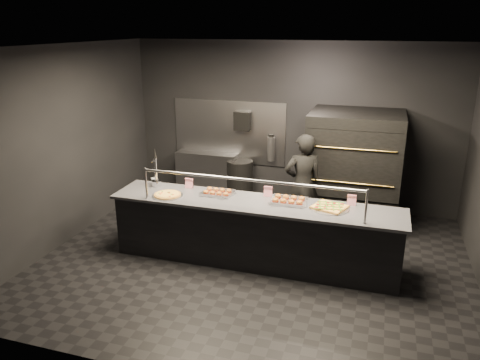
{
  "coord_description": "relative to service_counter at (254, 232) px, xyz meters",
  "views": [
    {
      "loc": [
        1.6,
        -5.84,
        3.27
      ],
      "look_at": [
        -0.27,
        0.2,
        1.15
      ],
      "focal_mm": 35.0,
      "sensor_mm": 36.0,
      "label": 1
    }
  ],
  "objects": [
    {
      "name": "prep_shelf",
      "position": [
        -1.6,
        2.32,
        -0.01
      ],
      "size": [
        1.2,
        0.35,
        0.9
      ],
      "primitive_type": "cube",
      "color": "#99999E",
      "rests_on": "ground"
    },
    {
      "name": "slider_tray_b",
      "position": [
        0.45,
        0.13,
        0.49
      ],
      "size": [
        0.54,
        0.44,
        0.08
      ],
      "color": "silver",
      "rests_on": "service_counter"
    },
    {
      "name": "round_pizza",
      "position": [
        -1.26,
        -0.13,
        0.47
      ],
      "size": [
        0.44,
        0.44,
        0.03
      ],
      "color": "silver",
      "rests_on": "service_counter"
    },
    {
      "name": "square_pizza",
      "position": [
        1.02,
        0.07,
        0.47
      ],
      "size": [
        0.52,
        0.52,
        0.05
      ],
      "color": "silver",
      "rests_on": "service_counter"
    },
    {
      "name": "trash_bin",
      "position": [
        -0.9,
        2.22,
        -0.05
      ],
      "size": [
        0.49,
        0.49,
        0.82
      ],
      "primitive_type": "cylinder",
      "color": "black",
      "rests_on": "ground"
    },
    {
      "name": "worker",
      "position": [
        0.47,
        1.19,
        0.37
      ],
      "size": [
        0.72,
        0.62,
        1.66
      ],
      "primitive_type": "imported",
      "rotation": [
        0.0,
        0.0,
        3.58
      ],
      "color": "black",
      "rests_on": "ground"
    },
    {
      "name": "condiment_jar",
      "position": [
        -1.67,
        0.28,
        0.5
      ],
      "size": [
        0.15,
        0.06,
        0.1
      ],
      "color": "silver",
      "rests_on": "service_counter"
    },
    {
      "name": "beer_tap",
      "position": [
        -1.6,
        0.2,
        0.63
      ],
      "size": [
        0.15,
        0.22,
        0.6
      ],
      "color": "silver",
      "rests_on": "service_counter"
    },
    {
      "name": "room",
      "position": [
        -0.02,
        0.05,
        1.03
      ],
      "size": [
        6.04,
        6.0,
        3.0
      ],
      "color": "black",
      "rests_on": "ground"
    },
    {
      "name": "slider_tray_a",
      "position": [
        -0.6,
        0.15,
        0.48
      ],
      "size": [
        0.52,
        0.44,
        0.07
      ],
      "color": "silver",
      "rests_on": "service_counter"
    },
    {
      "name": "pizza_oven",
      "position": [
        1.2,
        1.9,
        0.5
      ],
      "size": [
        1.5,
        1.23,
        1.91
      ],
      "color": "black",
      "rests_on": "ground"
    },
    {
      "name": "tent_cards",
      "position": [
        0.1,
        0.28,
        0.53
      ],
      "size": [
        2.51,
        0.04,
        0.15
      ],
      "color": "white",
      "rests_on": "service_counter"
    },
    {
      "name": "service_counter",
      "position": [
        0.0,
        0.0,
        0.0
      ],
      "size": [
        4.1,
        0.78,
        1.37
      ],
      "color": "black",
      "rests_on": "ground"
    },
    {
      "name": "fire_extinguisher",
      "position": [
        -0.35,
        2.4,
        0.6
      ],
      "size": [
        0.14,
        0.14,
        0.51
      ],
      "color": "#B2B2B7",
      "rests_on": "room"
    },
    {
      "name": "towel_dispenser",
      "position": [
        -0.9,
        2.39,
        1.09
      ],
      "size": [
        0.3,
        0.2,
        0.35
      ],
      "primitive_type": "cube",
      "color": "black",
      "rests_on": "room"
    }
  ]
}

